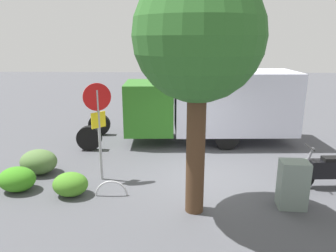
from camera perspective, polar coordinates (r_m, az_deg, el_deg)
name	(u,v)px	position (r m, az deg, el deg)	size (l,w,h in m)	color
ground_plane	(201,177)	(9.52, 5.99, -9.15)	(60.00, 60.00, 0.00)	#48484E
box_truck_near	(209,103)	(12.35, 7.29, 4.16)	(8.24, 2.54, 2.76)	black
motorcycle	(329,170)	(9.68, 26.93, -7.07)	(1.81, 0.55, 1.20)	black
stop_sign	(98,117)	(8.94, -12.41, 1.58)	(0.71, 0.33, 2.80)	#9E9EA3
street_tree	(198,39)	(6.79, 5.47, 15.28)	(2.76, 2.76, 5.38)	#47301E
utility_cabinet	(293,185)	(8.25, 21.50, -9.75)	(0.65, 0.49, 1.18)	slate
bike_rack_hoop	(112,196)	(8.59, -10.08, -12.20)	(0.85, 0.85, 0.05)	#B7B7BC
shrub_near_sign	(17,179)	(9.47, -25.48, -8.62)	(0.97, 0.79, 0.66)	#38811C
shrub_mid_verge	(39,162)	(10.35, -22.22, -5.97)	(1.09, 0.89, 0.74)	#4F6F3A
shrub_by_tree	(70,184)	(8.72, -17.13, -9.97)	(0.91, 0.74, 0.62)	#447F23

